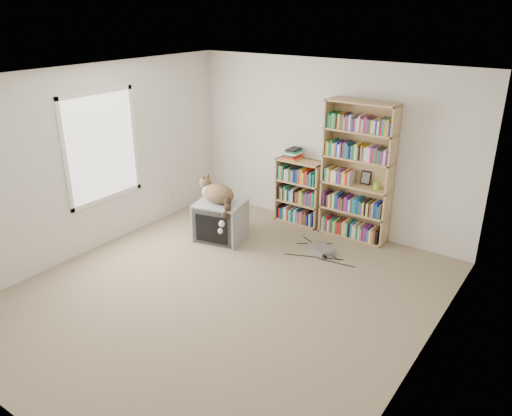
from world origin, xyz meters
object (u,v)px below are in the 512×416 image
Objects in this scene: bookcase_tall at (357,176)px; bookcase_short at (300,194)px; cat at (219,197)px; dvd_player at (321,249)px; crt_tv at (221,221)px.

bookcase_short is (-0.92, -0.00, -0.47)m from bookcase_tall.
cat is 2.07× the size of dvd_player.
bookcase_tall is (1.54, 1.20, 0.66)m from crt_tv.
dvd_player is (0.78, -0.74, -0.43)m from bookcase_short.
crt_tv is at bearing -117.42° from bookcase_short.
bookcase_short reaches higher than cat.
bookcase_tall is at bearing 102.24° from dvd_player.
dvd_player is at bearing -100.44° from bookcase_tall.
cat is at bearing -136.52° from dvd_player.
bookcase_short is at bearing 68.32° from cat.
bookcase_short is 2.87× the size of dvd_player.
bookcase_tall is 5.67× the size of dvd_player.
cat is 0.37× the size of bookcase_tall.
cat is at bearing -79.34° from crt_tv.
dvd_player is (-0.14, -0.74, -0.90)m from bookcase_tall.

